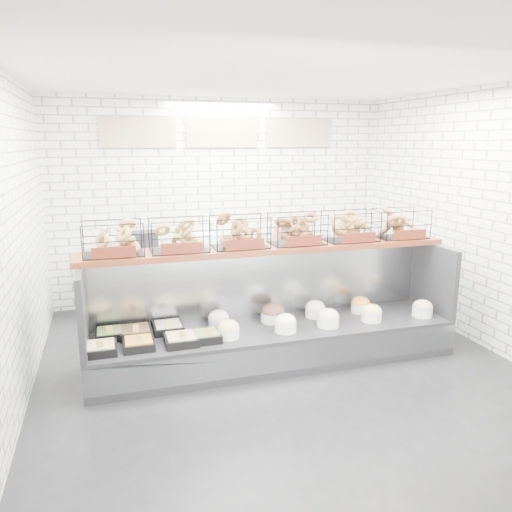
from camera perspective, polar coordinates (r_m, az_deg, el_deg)
name	(u,v)px	position (r m, az deg, el deg)	size (l,w,h in m)	color
ground	(284,372)	(5.42, 3.17, -13.05)	(5.50, 5.50, 0.00)	black
room_shell	(267,172)	(5.45, 1.26, 9.62)	(5.02, 5.51, 3.01)	white
display_case	(272,331)	(5.58, 1.81, -8.56)	(4.00, 0.90, 1.20)	black
bagel_shelf	(269,233)	(5.45, 1.52, 2.61)	(4.10, 0.50, 0.40)	#512011
prep_counter	(228,272)	(7.45, -3.19, -1.89)	(4.00, 0.60, 1.20)	#93969B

